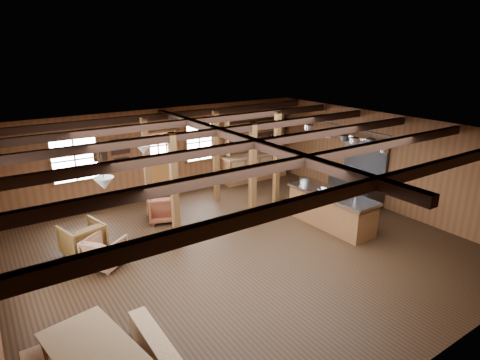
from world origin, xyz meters
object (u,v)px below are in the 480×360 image
object	(u,v)px
kitchen_island	(331,209)
commercial_range	(357,182)
armchair_a	(83,239)
armchair_c	(105,252)
armchair_b	(163,207)

from	to	relation	value
kitchen_island	commercial_range	distance (m)	2.04
kitchen_island	armchair_a	size ratio (longest dim) A/B	2.95
kitchen_island	armchair_c	distance (m)	5.77
kitchen_island	armchair_a	xyz separation A→B (m)	(-5.90, 2.03, -0.09)
commercial_range	armchair_b	world-z (taller)	commercial_range
kitchen_island	commercial_range	xyz separation A→B (m)	(1.89, 0.75, 0.17)
armchair_a	armchair_c	distance (m)	0.84
kitchen_island	armchair_a	bearing A→B (deg)	159.38
kitchen_island	armchair_c	size ratio (longest dim) A/B	3.32
kitchen_island	armchair_b	xyz separation A→B (m)	(-3.57, 2.81, -0.10)
commercial_range	armchair_b	xyz separation A→B (m)	(-5.46, 2.06, -0.27)
armchair_b	armchair_c	distance (m)	2.60
commercial_range	armchair_a	distance (m)	7.90
kitchen_island	armchair_b	distance (m)	4.55
armchair_c	armchair_b	bearing A→B (deg)	-89.06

